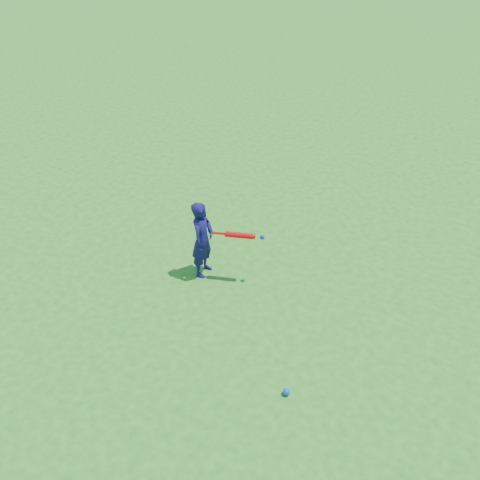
# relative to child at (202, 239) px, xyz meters

# --- Properties ---
(ground) EXTENTS (80.00, 80.00, 0.00)m
(ground) POSITION_rel_child_xyz_m (-0.61, 0.06, -0.55)
(ground) COLOR #21701A
(ground) RESTS_ON ground
(child) EXTENTS (0.32, 0.43, 1.09)m
(child) POSITION_rel_child_xyz_m (0.00, 0.00, 0.00)
(child) COLOR #14104B
(child) RESTS_ON ground
(ground_ball_blue) EXTENTS (0.08, 0.08, 0.08)m
(ground_ball_blue) POSITION_rel_child_xyz_m (1.92, -1.26, -0.51)
(ground_ball_blue) COLOR blue
(ground_ball_blue) RESTS_ON ground
(bat_swing) EXTENTS (0.64, 0.29, 0.08)m
(bat_swing) POSITION_rel_child_xyz_m (0.50, 0.16, 0.15)
(bat_swing) COLOR red
(bat_swing) RESTS_ON ground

